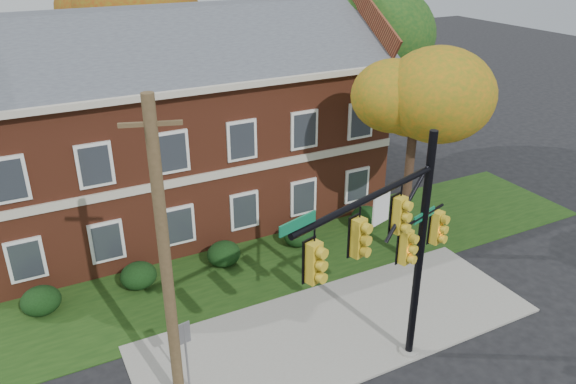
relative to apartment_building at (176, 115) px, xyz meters
name	(u,v)px	position (x,y,z in m)	size (l,w,h in m)	color
ground	(355,346)	(2.00, -11.95, -4.99)	(120.00, 120.00, 0.00)	black
sidewalk	(339,328)	(2.00, -10.95, -4.95)	(14.00, 5.00, 0.08)	gray
grass_strip	(275,260)	(2.00, -5.95, -4.97)	(30.00, 6.00, 0.04)	#193811
apartment_building	(176,115)	(0.00, 0.00, 0.00)	(18.80, 8.80, 9.74)	brown
hedge_far_left	(41,301)	(-7.00, -5.25, -4.46)	(1.40, 1.26, 1.05)	black
hedge_left	(139,276)	(-3.50, -5.25, -4.46)	(1.40, 1.26, 1.05)	black
hedge_center	(224,254)	(0.00, -5.25, -4.46)	(1.40, 1.26, 1.05)	black
hedge_right	(299,234)	(3.50, -5.25, -4.46)	(1.40, 1.26, 1.05)	black
hedge_far_right	(365,217)	(7.00, -5.25, -4.46)	(1.40, 1.26, 1.05)	black
tree_near_right	(423,102)	(7.22, -8.09, 1.68)	(4.50, 4.25, 8.58)	black
tree_right_rear	(375,24)	(11.31, 0.86, 3.13)	(6.30, 5.95, 10.62)	black
tree_far_rear	(151,6)	(1.34, 7.84, 3.86)	(6.84, 6.46, 11.52)	black
traffic_signal	(395,242)	(2.03, -13.49, -0.23)	(6.60, 2.24, 7.66)	gray
utility_pole	(166,268)	(-3.93, -11.80, -0.28)	(1.41, 0.54, 9.29)	#4D3D23
sign_post	(186,345)	(-3.50, -11.31, -3.30)	(0.36, 0.10, 2.48)	slate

